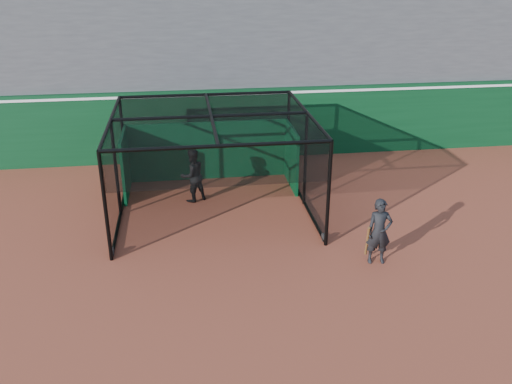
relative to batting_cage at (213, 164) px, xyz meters
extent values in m
plane|color=brown|center=(-0.21, -4.17, -1.37)|extent=(120.00, 120.00, 0.00)
cube|color=#0A381A|center=(-0.21, 4.33, -0.12)|extent=(50.00, 0.45, 2.50)
cube|color=white|center=(-0.21, 4.33, 0.98)|extent=(50.00, 0.50, 0.08)
cube|color=#4C4C4F|center=(-0.21, 8.21, 2.51)|extent=(50.00, 7.85, 7.75)
cube|color=#074621|center=(0.00, 2.38, -0.42)|extent=(5.14, 0.10, 1.90)
cylinder|color=black|center=(-2.63, -2.33, -1.26)|extent=(0.08, 0.22, 0.22)
cylinder|color=black|center=(2.63, -2.33, -1.26)|extent=(0.08, 0.22, 0.22)
cylinder|color=black|center=(-2.63, 2.30, -1.26)|extent=(0.08, 0.22, 0.22)
cylinder|color=black|center=(2.63, 2.30, -1.26)|extent=(0.08, 0.22, 0.22)
imported|color=black|center=(-0.57, 0.67, -0.57)|extent=(0.97, 0.90, 1.60)
imported|color=black|center=(3.61, -3.50, -0.56)|extent=(0.62, 0.44, 1.61)
cylinder|color=#593819|center=(3.36, -3.45, -0.82)|extent=(0.14, 0.33, 0.86)
camera|label=1|loc=(-0.77, -14.14, 5.28)|focal=38.00mm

